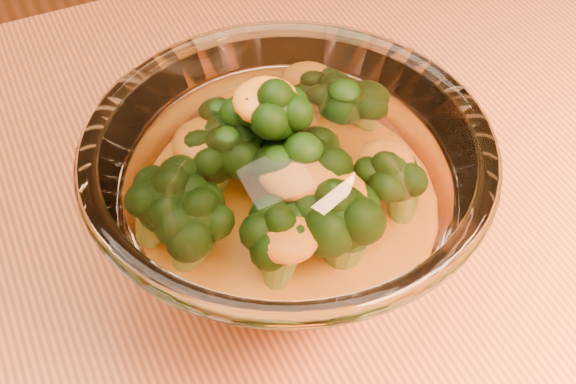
# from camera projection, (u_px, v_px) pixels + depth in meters

# --- Properties ---
(glass_bowl) EXTENTS (0.24, 0.24, 0.11)m
(glass_bowl) POSITION_uv_depth(u_px,v_px,m) (288.00, 198.00, 0.49)
(glass_bowl) COLOR white
(glass_bowl) RESTS_ON table
(cheese_sauce) EXTENTS (0.13, 0.13, 0.04)m
(cheese_sauce) POSITION_uv_depth(u_px,v_px,m) (288.00, 222.00, 0.50)
(cheese_sauce) COLOR orange
(cheese_sauce) RESTS_ON glass_bowl
(broccoli_heap) EXTENTS (0.17, 0.15, 0.09)m
(broccoli_heap) POSITION_uv_depth(u_px,v_px,m) (279.00, 171.00, 0.48)
(broccoli_heap) COLOR black
(broccoli_heap) RESTS_ON cheese_sauce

